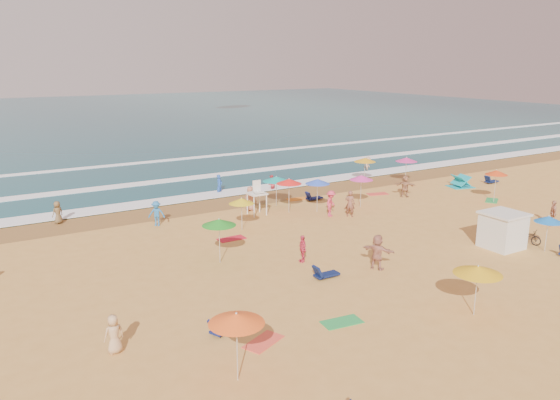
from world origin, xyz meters
TOP-DOWN VIEW (x-y plane):
  - ground at (0.00, 0.00)m, footprint 220.00×220.00m
  - ocean at (0.00, 84.00)m, footprint 220.00×140.00m
  - wet_sand at (0.00, 12.50)m, footprint 220.00×220.00m
  - surf_foam at (0.00, 21.32)m, footprint 200.00×18.70m
  - cabana at (6.76, -5.26)m, footprint 2.00×2.00m
  - cabana_roof at (6.76, -5.26)m, footprint 2.20×2.20m
  - bicycle at (8.66, -5.56)m, footprint 1.01×1.80m
  - lifeguard_stand at (-2.08, 8.27)m, footprint 1.20×1.20m
  - beach_umbrellas at (1.12, 1.54)m, footprint 60.42×27.16m
  - loungers at (7.25, -2.84)m, footprint 39.49×23.84m
  - towels at (-0.72, -2.14)m, footprint 48.94×24.66m
  - popup_tents at (18.50, 0.83)m, footprint 4.74×13.99m
  - beachgoers at (0.45, 3.98)m, footprint 35.95×28.81m

SIDE VIEW (x-z plane):
  - ground at x=0.00m, z-range 0.00..0.00m
  - ocean at x=0.00m, z-range -0.09..0.09m
  - wet_sand at x=0.00m, z-range 0.01..0.01m
  - towels at x=-0.72m, z-range 0.00..0.03m
  - surf_foam at x=0.00m, z-range 0.08..0.12m
  - loungers at x=7.25m, z-range 0.00..0.34m
  - bicycle at x=8.66m, z-range 0.00..0.90m
  - popup_tents at x=18.50m, z-range 0.00..1.20m
  - beachgoers at x=0.45m, z-range -0.24..1.89m
  - cabana at x=6.76m, z-range 0.00..2.00m
  - lifeguard_stand at x=-2.08m, z-range 0.00..2.10m
  - cabana_roof at x=6.76m, z-range 2.00..2.12m
  - beach_umbrellas at x=1.12m, z-range 1.73..2.51m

